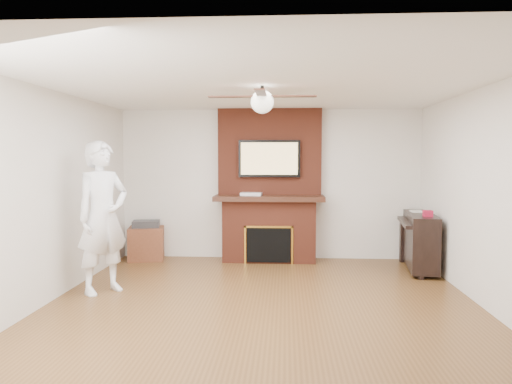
# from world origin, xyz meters

# --- Properties ---
(room_shell) EXTENTS (5.36, 5.86, 2.86)m
(room_shell) POSITION_xyz_m (0.00, 0.00, 1.25)
(room_shell) COLOR #523418
(room_shell) RESTS_ON ground
(fireplace) EXTENTS (1.78, 0.64, 2.50)m
(fireplace) POSITION_xyz_m (0.00, 2.55, 1.00)
(fireplace) COLOR maroon
(fireplace) RESTS_ON ground
(tv) EXTENTS (1.00, 0.08, 0.60)m
(tv) POSITION_xyz_m (0.00, 2.50, 1.68)
(tv) COLOR black
(tv) RESTS_ON fireplace
(ceiling_fan) EXTENTS (1.21, 1.21, 0.31)m
(ceiling_fan) POSITION_xyz_m (-0.00, 0.00, 2.33)
(ceiling_fan) COLOR black
(ceiling_fan) RESTS_ON room_shell
(person) EXTENTS (0.80, 0.84, 1.91)m
(person) POSITION_xyz_m (-2.02, 0.45, 0.95)
(person) COLOR white
(person) RESTS_ON ground
(side_table) EXTENTS (0.66, 0.66, 0.65)m
(side_table) POSITION_xyz_m (-2.05, 2.48, 0.30)
(side_table) COLOR brown
(side_table) RESTS_ON ground
(piano) EXTENTS (0.64, 1.34, 0.94)m
(piano) POSITION_xyz_m (2.29, 1.95, 0.46)
(piano) COLOR black
(piano) RESTS_ON ground
(cable_box) EXTENTS (0.36, 0.23, 0.05)m
(cable_box) POSITION_xyz_m (-0.29, 2.45, 1.10)
(cable_box) COLOR silver
(cable_box) RESTS_ON fireplace
(candle_orange) EXTENTS (0.07, 0.07, 0.13)m
(candle_orange) POSITION_xyz_m (-0.17, 2.34, 0.06)
(candle_orange) COLOR #EB491B
(candle_orange) RESTS_ON ground
(candle_green) EXTENTS (0.07, 0.07, 0.09)m
(candle_green) POSITION_xyz_m (-0.06, 2.32, 0.05)
(candle_green) COLOR #4B8334
(candle_green) RESTS_ON ground
(candle_cream) EXTENTS (0.08, 0.08, 0.10)m
(candle_cream) POSITION_xyz_m (0.06, 2.39, 0.05)
(candle_cream) COLOR beige
(candle_cream) RESTS_ON ground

